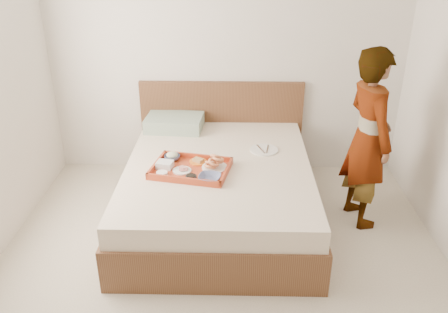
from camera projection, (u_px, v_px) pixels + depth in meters
name	position (u px, v px, depth m)	size (l,w,h in m)	color
ground	(220.00, 295.00, 3.31)	(3.50, 4.00, 0.01)	beige
wall_back	(226.00, 46.00, 4.54)	(3.50, 0.01, 2.60)	silver
bed	(219.00, 191.00, 4.10)	(1.65, 2.00, 0.53)	brown
headboard	(222.00, 126.00, 4.87)	(1.65, 0.06, 0.95)	brown
pillow	(174.00, 123.00, 4.64)	(0.55, 0.37, 0.13)	#A2B59D
tray	(191.00, 168.00, 3.85)	(0.61, 0.45, 0.06)	#B43B21
prawn_plate	(215.00, 167.00, 3.87)	(0.21, 0.21, 0.01)	white
navy_bowl_big	(210.00, 178.00, 3.68)	(0.17, 0.17, 0.04)	navy
sauce_dish	(191.00, 178.00, 3.69)	(0.09, 0.09, 0.03)	black
meat_plate	(182.00, 171.00, 3.82)	(0.15, 0.15, 0.01)	white
bread_plate	(198.00, 162.00, 3.97)	(0.15, 0.15, 0.01)	orange
salad_bowl	(172.00, 157.00, 4.01)	(0.13, 0.13, 0.04)	navy
plastic_tub	(165.00, 165.00, 3.87)	(0.13, 0.11, 0.06)	silver
cheese_round	(162.00, 174.00, 3.75)	(0.09, 0.09, 0.03)	white
dinner_plate	(264.00, 150.00, 4.22)	(0.25, 0.25, 0.01)	white
person	(368.00, 139.00, 3.87)	(0.56, 0.37, 1.53)	beige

